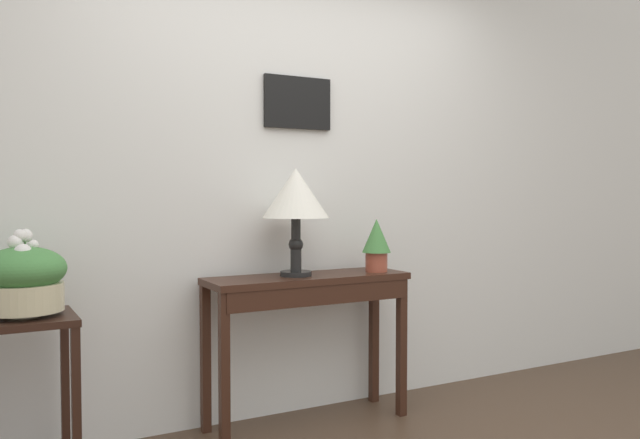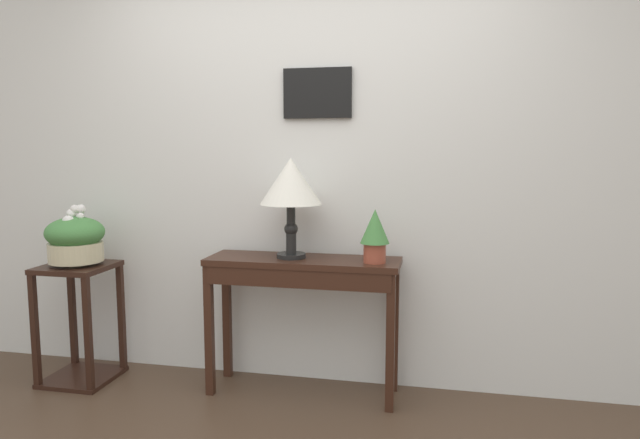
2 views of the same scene
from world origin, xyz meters
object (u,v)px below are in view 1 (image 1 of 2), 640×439
Objects in this scene: table_lamp at (296,197)px; pedestal_stand_left at (26,402)px; planter_bowl_wide at (24,278)px; console_table at (309,302)px; potted_plant_on_console at (376,242)px.

pedestal_stand_left is (-1.30, -0.10, -0.85)m from table_lamp.
table_lamp is 1.57× the size of planter_bowl_wide.
console_table is 0.56m from table_lamp.
pedestal_stand_left is 0.52m from planter_bowl_wide.
console_table reaches higher than pedestal_stand_left.
potted_plant_on_console is at bearing -2.40° from console_table.
table_lamp is 0.54m from potted_plant_on_console.
planter_bowl_wide is (-0.00, -0.00, 0.52)m from pedestal_stand_left.
potted_plant_on_console reaches higher than pedestal_stand_left.
table_lamp reaches higher than pedestal_stand_left.
table_lamp reaches higher than console_table.
console_table is 1.40m from pedestal_stand_left.
planter_bowl_wide is (-1.37, -0.08, 0.22)m from console_table.
console_table is 1.52× the size of pedestal_stand_left.
potted_plant_on_console is 0.81× the size of planter_bowl_wide.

